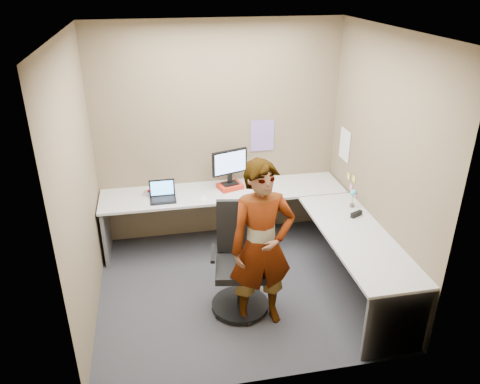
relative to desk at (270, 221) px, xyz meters
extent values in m
plane|color=#29292E|center=(-0.44, -0.39, -0.59)|extent=(3.00, 3.00, 0.00)
plane|color=brown|center=(-0.44, 0.91, 0.76)|extent=(3.00, 0.00, 3.00)
plane|color=brown|center=(1.06, -0.39, 0.76)|extent=(0.00, 2.70, 2.70)
plane|color=brown|center=(-1.94, -0.39, 0.76)|extent=(0.00, 2.70, 2.70)
plane|color=white|center=(-0.44, -0.39, 2.11)|extent=(3.00, 3.00, 0.00)
cube|color=silver|center=(-0.44, 0.59, 0.13)|extent=(2.96, 0.65, 0.03)
cube|color=silver|center=(0.74, -0.71, 0.13)|extent=(0.65, 1.91, 0.03)
cube|color=#59595B|center=(-1.88, 0.59, -0.24)|extent=(0.04, 0.60, 0.70)
cube|color=#59595B|center=(1.00, 0.59, -0.24)|extent=(0.04, 0.60, 0.70)
cube|color=#59595B|center=(0.74, -1.63, -0.24)|extent=(0.60, 0.04, 0.70)
cube|color=red|center=(-0.34, 0.65, 0.17)|extent=(0.34, 0.29, 0.06)
cube|color=black|center=(-0.34, 0.65, 0.21)|extent=(0.22, 0.19, 0.01)
cube|color=black|center=(-0.34, 0.67, 0.27)|extent=(0.06, 0.05, 0.12)
cube|color=black|center=(-0.34, 0.67, 0.48)|extent=(0.45, 0.17, 0.31)
cube|color=#83A7E2|center=(-0.34, 0.65, 0.48)|extent=(0.39, 0.13, 0.26)
cube|color=black|center=(-1.17, 0.46, 0.15)|extent=(0.30, 0.22, 0.02)
cube|color=black|center=(-1.17, 0.57, 0.26)|extent=(0.30, 0.07, 0.20)
cube|color=#50A1FF|center=(-1.17, 0.57, 0.26)|extent=(0.26, 0.05, 0.16)
cube|color=#B7B7BC|center=(-1.33, 0.66, 0.16)|extent=(0.12, 0.08, 0.04)
sphere|color=#AF0B0E|center=(-1.33, 0.65, 0.19)|extent=(0.04, 0.04, 0.04)
cone|color=white|center=(-0.71, 0.42, 0.17)|extent=(0.10, 0.10, 0.06)
cube|color=black|center=(0.89, -0.33, 0.17)|extent=(0.15, 0.10, 0.05)
cylinder|color=brown|center=(0.93, -0.11, 0.16)|extent=(0.05, 0.05, 0.04)
cylinder|color=#338C3F|center=(0.93, -0.11, 0.25)|extent=(0.01, 0.01, 0.14)
sphere|color=#3EBEDA|center=(0.93, -0.11, 0.32)|extent=(0.07, 0.07, 0.07)
cube|color=#846BB7|center=(0.11, 0.90, 0.71)|extent=(0.30, 0.01, 0.40)
cube|color=white|center=(1.05, 0.51, 0.66)|extent=(0.01, 0.28, 0.38)
cube|color=#F2E059|center=(1.05, 0.16, 0.36)|extent=(0.01, 0.07, 0.07)
cube|color=pink|center=(1.05, 0.21, 0.23)|extent=(0.01, 0.07, 0.07)
cube|color=pink|center=(1.05, 0.09, 0.21)|extent=(0.01, 0.07, 0.07)
cube|color=#F2E059|center=(1.05, 0.31, 0.33)|extent=(0.01, 0.07, 0.07)
cylinder|color=black|center=(-0.48, -0.72, -0.55)|extent=(0.59, 0.59, 0.04)
cylinder|color=black|center=(-0.48, -0.72, -0.31)|extent=(0.06, 0.06, 0.42)
cube|color=black|center=(-0.48, -0.72, -0.09)|extent=(0.56, 0.56, 0.07)
cube|color=black|center=(-0.45, -0.49, 0.26)|extent=(0.47, 0.13, 0.58)
cube|color=black|center=(-0.75, -0.68, 0.09)|extent=(0.10, 0.32, 0.03)
cube|color=black|center=(-0.22, -0.77, 0.09)|extent=(0.10, 0.32, 0.03)
imported|color=#999399|center=(-0.32, -0.91, 0.26)|extent=(0.64, 0.44, 1.70)
camera|label=1|loc=(-1.23, -4.51, 2.59)|focal=35.00mm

